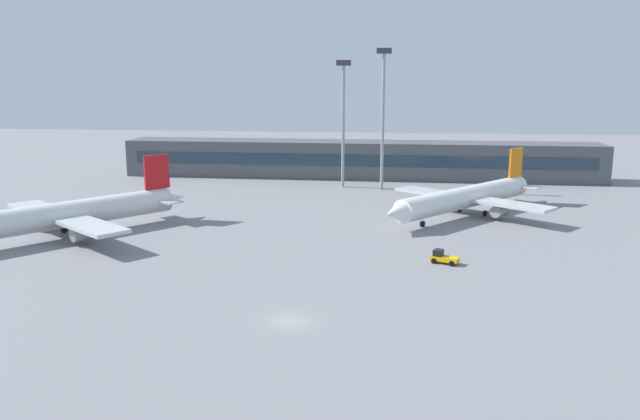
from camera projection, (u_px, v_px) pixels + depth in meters
ground_plane at (334, 228)px, 99.80m from camera, size 400.00×400.00×0.00m
terminal_building at (359, 159)px, 153.41m from camera, size 116.86×12.13×9.00m
airplane_near at (55, 216)px, 92.51m from camera, size 30.92×38.77×11.32m
airplane_mid at (466, 198)px, 108.67m from camera, size 30.65×36.26×10.85m
baggage_tug_yellow at (443, 257)px, 80.34m from camera, size 3.90×2.86×1.75m
floodlight_tower_west at (343, 115)px, 136.50m from camera, size 3.20×0.80×28.13m
floodlight_tower_east at (383, 111)px, 132.90m from camera, size 3.20×0.80×30.51m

